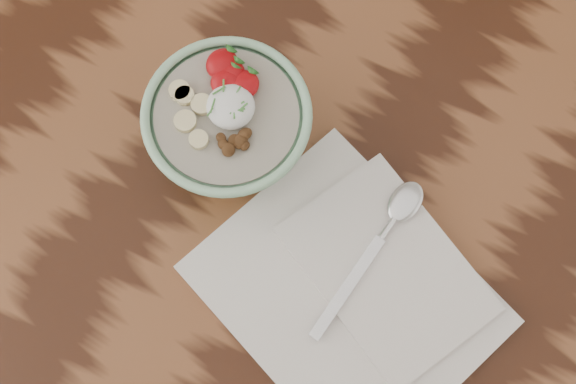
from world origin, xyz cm
name	(u,v)px	position (x,y,z in cm)	size (l,w,h in cm)	color
table	(373,192)	(0.00, 0.00, 65.70)	(160.00, 90.00, 75.00)	#35190D
breakfast_bowl	(229,126)	(-15.17, -6.52, 80.85)	(17.09, 17.09, 11.47)	#9BD0A5
napkin	(356,289)	(4.43, -13.11, 75.73)	(33.55, 29.76, 1.75)	white
spoon	(391,223)	(4.04, -5.44, 77.18)	(3.53, 19.75, 1.03)	silver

